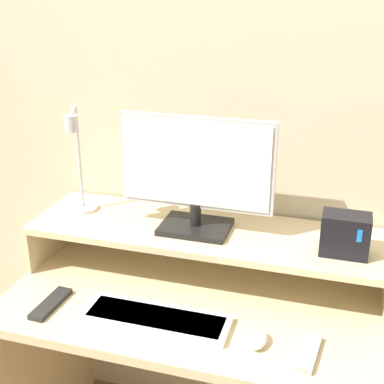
{
  "coord_description": "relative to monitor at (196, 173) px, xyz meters",
  "views": [
    {
      "loc": [
        0.4,
        -1.04,
        1.66
      ],
      "look_at": [
        -0.01,
        0.35,
        1.07
      ],
      "focal_mm": 50.0,
      "sensor_mm": 36.0,
      "label": 1
    }
  ],
  "objects": [
    {
      "name": "wall_back",
      "position": [
        0.03,
        0.21,
        0.16
      ],
      "size": [
        6.0,
        0.05,
        2.5
      ],
      "color": "beige",
      "rests_on": "ground_plane"
    },
    {
      "name": "desk",
      "position": [
        0.03,
        -0.14,
        -0.58
      ],
      "size": [
        1.15,
        0.63,
        0.73
      ],
      "color": "beige",
      "rests_on": "ground_plane"
    },
    {
      "name": "monitor_shelf",
      "position": [
        0.03,
        0.01,
        -0.22
      ],
      "size": [
        1.15,
        0.34,
        0.17
      ],
      "color": "beige",
      "rests_on": "desk"
    },
    {
      "name": "monitor",
      "position": [
        0.0,
        0.0,
        0.0
      ],
      "size": [
        0.49,
        0.17,
        0.37
      ],
      "color": "black",
      "rests_on": "monitor_shelf"
    },
    {
      "name": "desk_lamp",
      "position": [
        -0.4,
        -0.0,
        -0.03
      ],
      "size": [
        0.12,
        0.18,
        0.37
      ],
      "color": "silver",
      "rests_on": "monitor_shelf"
    },
    {
      "name": "router_dock",
      "position": [
        0.46,
        -0.03,
        -0.13
      ],
      "size": [
        0.14,
        0.09,
        0.13
      ],
      "color": "black",
      "rests_on": "monitor_shelf"
    },
    {
      "name": "keyboard",
      "position": [
        -0.04,
        -0.28,
        -0.35
      ],
      "size": [
        0.43,
        0.13,
        0.02
      ],
      "color": "white",
      "rests_on": "desk"
    },
    {
      "name": "mouse",
      "position": [
        0.26,
        -0.3,
        -0.34
      ],
      "size": [
        0.05,
        0.09,
        0.03
      ],
      "color": "white",
      "rests_on": "desk"
    },
    {
      "name": "remote_control",
      "position": [
        -0.37,
        -0.3,
        -0.35
      ],
      "size": [
        0.06,
        0.17,
        0.02
      ],
      "color": "black",
      "rests_on": "desk"
    },
    {
      "name": "remote_secondary",
      "position": [
        0.4,
        -0.31,
        -0.35
      ],
      "size": [
        0.06,
        0.16,
        0.02
      ],
      "color": "#99999E",
      "rests_on": "desk"
    }
  ]
}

